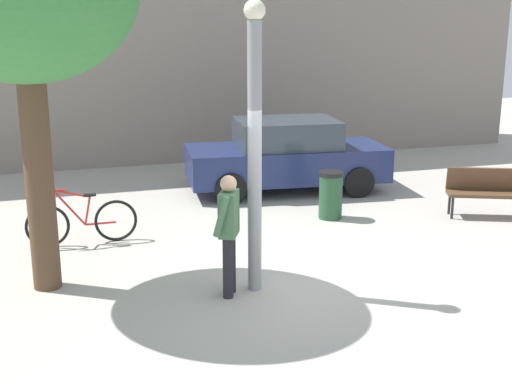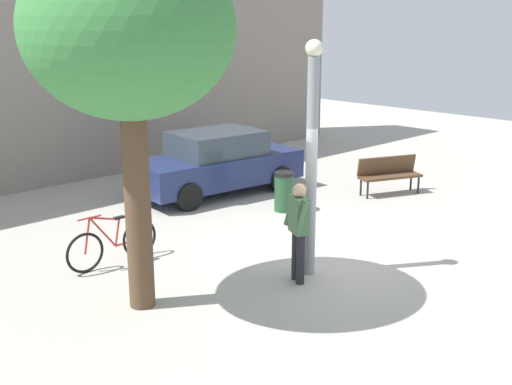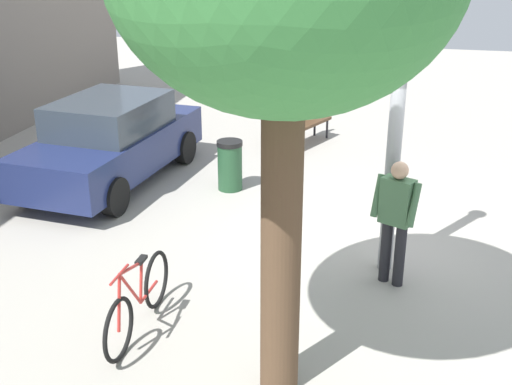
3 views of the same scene
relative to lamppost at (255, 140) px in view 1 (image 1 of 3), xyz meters
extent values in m
plane|color=#A8A399|center=(0.64, -0.06, -2.10)|extent=(36.00, 36.00, 0.00)
cube|color=gray|center=(0.64, 9.47, 1.38)|extent=(19.04, 2.00, 6.95)
cylinder|color=gray|center=(0.00, 0.00, -0.28)|extent=(0.19, 0.19, 3.63)
sphere|color=#F2EACC|center=(0.00, 0.00, 1.66)|extent=(0.28, 0.28, 0.28)
cylinder|color=#232328|center=(-0.43, -0.19, -1.67)|extent=(0.14, 0.14, 0.85)
cylinder|color=#232328|center=(-0.34, -0.01, -1.67)|extent=(0.14, 0.14, 0.85)
cube|color=#47704C|center=(-0.39, -0.10, -0.95)|extent=(0.37, 0.46, 0.60)
sphere|color=tan|center=(-0.39, -0.10, -0.54)|extent=(0.22, 0.22, 0.22)
cylinder|color=#47704C|center=(-0.54, -0.30, -0.92)|extent=(0.25, 0.18, 0.55)
cylinder|color=#47704C|center=(-0.33, 0.15, -0.92)|extent=(0.25, 0.18, 0.55)
cube|color=#513823|center=(5.22, 1.98, -1.65)|extent=(1.65, 1.03, 0.06)
cube|color=#513823|center=(5.30, 2.16, -1.40)|extent=(1.52, 0.74, 0.44)
cylinder|color=black|center=(4.50, 2.11, -1.89)|extent=(0.05, 0.05, 0.42)
cylinder|color=black|center=(4.62, 2.41, -1.89)|extent=(0.05, 0.05, 0.42)
cylinder|color=brown|center=(-2.75, 0.92, -0.57)|extent=(0.38, 0.38, 3.04)
torus|color=black|center=(-2.72, 2.66, -1.74)|extent=(0.71, 0.05, 0.71)
torus|color=black|center=(-1.62, 2.67, -1.74)|extent=(0.71, 0.05, 0.71)
cylinder|color=red|center=(-2.35, 2.67, -1.46)|extent=(0.50, 0.04, 0.64)
cylinder|color=red|center=(-2.30, 2.67, -1.22)|extent=(0.58, 0.04, 0.18)
cylinder|color=red|center=(-2.07, 2.67, -1.53)|extent=(0.14, 0.04, 0.48)
cylinder|color=red|center=(-1.87, 2.67, -1.77)|extent=(0.50, 0.04, 0.04)
cylinder|color=red|center=(-2.65, 2.66, -1.46)|extent=(0.17, 0.04, 0.63)
cube|color=black|center=(-2.02, 2.67, -1.27)|extent=(0.20, 0.08, 0.04)
cylinder|color=red|center=(-2.59, 2.67, -1.15)|extent=(0.44, 0.03, 0.03)
cube|color=navy|center=(2.24, 5.00, -1.48)|extent=(4.35, 2.10, 0.70)
cube|color=#333D47|center=(2.24, 5.00, -0.85)|extent=(2.24, 1.76, 0.60)
cylinder|color=black|center=(3.66, 5.67, -1.78)|extent=(0.66, 0.28, 0.64)
cylinder|color=black|center=(3.51, 4.07, -1.78)|extent=(0.66, 0.28, 0.64)
cylinder|color=black|center=(0.97, 5.93, -1.78)|extent=(0.66, 0.28, 0.64)
cylinder|color=black|center=(0.82, 4.34, -1.78)|extent=(0.66, 0.28, 0.64)
cylinder|color=#234C2D|center=(2.34, 2.83, -1.69)|extent=(0.43, 0.43, 0.81)
cylinder|color=black|center=(2.34, 2.83, -1.24)|extent=(0.45, 0.45, 0.08)
camera|label=1|loc=(-2.59, -8.46, 1.61)|focal=47.86mm
camera|label=2|loc=(-7.70, -6.69, 2.12)|focal=44.96mm
camera|label=3|loc=(-8.09, -0.10, 2.19)|focal=45.71mm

